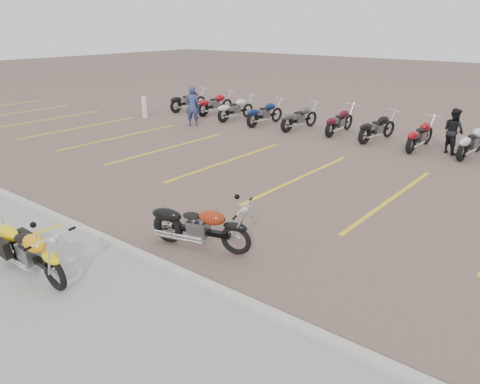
% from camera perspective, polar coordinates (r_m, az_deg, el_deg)
% --- Properties ---
extents(ground, '(100.00, 100.00, 0.00)m').
position_cam_1_polar(ground, '(10.47, -4.38, -3.64)').
color(ground, brown).
rests_on(ground, ground).
extents(concrete_apron, '(60.00, 5.00, 0.01)m').
position_cam_1_polar(concrete_apron, '(8.21, -26.93, -13.11)').
color(concrete_apron, '#9E9B93').
rests_on(concrete_apron, ground).
extents(curb, '(60.00, 0.18, 0.12)m').
position_cam_1_polar(curb, '(9.24, -12.94, -7.10)').
color(curb, '#ADAAA3').
rests_on(curb, ground).
extents(parking_stripes, '(38.00, 5.50, 0.01)m').
position_cam_1_polar(parking_stripes, '(13.46, 7.30, 1.73)').
color(parking_stripes, gold).
rests_on(parking_stripes, ground).
extents(yellow_cruiser, '(2.14, 0.32, 0.88)m').
position_cam_1_polar(yellow_cruiser, '(8.94, -24.11, -6.71)').
color(yellow_cruiser, black).
rests_on(yellow_cruiser, ground).
extents(flame_cruiser, '(2.07, 0.70, 0.87)m').
position_cam_1_polar(flame_cruiser, '(9.15, -5.02, -4.32)').
color(flame_cruiser, black).
rests_on(flame_cruiser, ground).
extents(person_a, '(0.73, 0.67, 1.68)m').
position_cam_1_polar(person_a, '(20.19, -5.82, 10.37)').
color(person_a, navy).
rests_on(person_a, ground).
extents(person_b, '(0.94, 0.89, 1.53)m').
position_cam_1_polar(person_b, '(17.27, 24.58, 6.78)').
color(person_b, black).
rests_on(person_b, ground).
extents(bollard, '(0.17, 0.17, 1.00)m').
position_cam_1_polar(bollard, '(22.31, -11.58, 10.11)').
color(bollard, white).
rests_on(bollard, ground).
extents(bg_bike_row, '(22.25, 2.04, 1.10)m').
position_cam_1_polar(bg_bike_row, '(17.88, 18.76, 7.22)').
color(bg_bike_row, black).
rests_on(bg_bike_row, ground).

